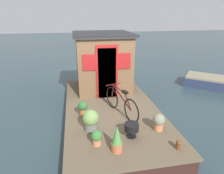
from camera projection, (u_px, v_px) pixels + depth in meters
ground_plane at (111, 119)px, 6.45m from camera, size 60.00×60.00×0.00m
houseboat_deck at (111, 112)px, 6.37m from camera, size 5.51×2.77×0.48m
houseboat_cabin at (103, 61)px, 7.42m from camera, size 2.12×2.09×2.08m
bicycle at (121, 102)px, 5.63m from camera, size 1.59×0.67×0.79m
potted_plant_rosemary at (91, 120)px, 4.89m from camera, size 0.40×0.40×0.54m
potted_plant_sage at (97, 137)px, 4.37m from camera, size 0.25×0.25×0.35m
potted_plant_succulent at (159, 121)px, 4.91m from camera, size 0.30×0.30×0.43m
potted_plant_ivy at (117, 139)px, 4.13m from camera, size 0.24×0.24×0.61m
potted_plant_basil at (83, 108)px, 5.56m from camera, size 0.28×0.28×0.45m
charcoal_grill at (132, 128)px, 4.64m from camera, size 0.34×0.34×0.34m
mooring_bollard at (178, 144)px, 4.26m from camera, size 0.11×0.11×0.21m
dinghy_boat at (215, 82)px, 9.08m from camera, size 2.57×2.77×0.49m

